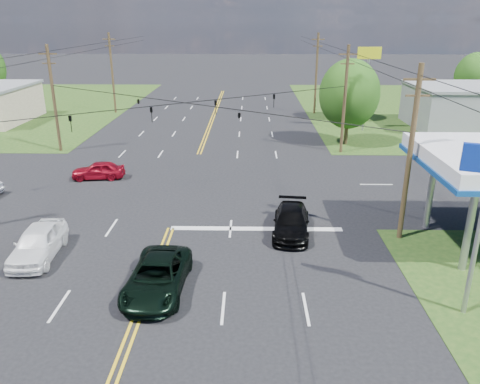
{
  "coord_description": "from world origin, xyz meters",
  "views": [
    {
      "loc": [
        4.55,
        -20.86,
        11.49
      ],
      "look_at": [
        4.01,
        6.0,
        1.56
      ],
      "focal_mm": 35.0,
      "sensor_mm": 36.0,
      "label": 1
    }
  ],
  "objects_px": {
    "pole_right_far": "(316,73)",
    "pickup_dkgreen": "(157,277)",
    "tree_far_r": "(476,76)",
    "pole_se": "(410,153)",
    "pole_left_far": "(112,72)",
    "pole_nw": "(54,98)",
    "suv_black": "(291,222)",
    "retail_ne": "(476,108)",
    "pole_ne": "(345,99)",
    "tree_right_b": "(350,85)",
    "pickup_white": "(38,243)",
    "tree_right_a": "(349,94)"
  },
  "relations": [
    {
      "from": "pole_nw",
      "to": "pole_right_far",
      "type": "distance_m",
      "value": 32.2
    },
    {
      "from": "tree_right_a",
      "to": "pickup_white",
      "type": "xyz_separation_m",
      "value": [
        -20.18,
        -23.63,
        -4.05
      ]
    },
    {
      "from": "tree_right_a",
      "to": "tree_far_r",
      "type": "xyz_separation_m",
      "value": [
        20.0,
        18.0,
        -0.33
      ]
    },
    {
      "from": "tree_right_b",
      "to": "pole_left_far",
      "type": "bearing_deg",
      "value": 172.28
    },
    {
      "from": "pole_right_far",
      "to": "tree_far_r",
      "type": "relative_size",
      "value": 1.31
    },
    {
      "from": "pole_se",
      "to": "pickup_white",
      "type": "relative_size",
      "value": 1.98
    },
    {
      "from": "pickup_dkgreen",
      "to": "pole_nw",
      "type": "bearing_deg",
      "value": 122.07
    },
    {
      "from": "pole_left_far",
      "to": "tree_right_a",
      "type": "height_order",
      "value": "pole_left_far"
    },
    {
      "from": "retail_ne",
      "to": "pole_right_far",
      "type": "height_order",
      "value": "pole_right_far"
    },
    {
      "from": "pole_left_far",
      "to": "suv_black",
      "type": "distance_m",
      "value": 41.85
    },
    {
      "from": "tree_far_r",
      "to": "pickup_dkgreen",
      "type": "relative_size",
      "value": 1.44
    },
    {
      "from": "retail_ne",
      "to": "suv_black",
      "type": "xyz_separation_m",
      "value": [
        -23.02,
        -28.5,
        -1.49
      ]
    },
    {
      "from": "retail_ne",
      "to": "pole_ne",
      "type": "height_order",
      "value": "pole_ne"
    },
    {
      "from": "pole_right_far",
      "to": "pickup_dkgreen",
      "type": "distance_m",
      "value": 44.73
    },
    {
      "from": "retail_ne",
      "to": "tree_right_b",
      "type": "relative_size",
      "value": 1.98
    },
    {
      "from": "tree_far_r",
      "to": "suv_black",
      "type": "height_order",
      "value": "tree_far_r"
    },
    {
      "from": "tree_right_b",
      "to": "suv_black",
      "type": "distance_m",
      "value": 34.05
    },
    {
      "from": "tree_right_b",
      "to": "pickup_white",
      "type": "relative_size",
      "value": 1.48
    },
    {
      "from": "retail_ne",
      "to": "pole_nw",
      "type": "xyz_separation_m",
      "value": [
        -43.0,
        -11.0,
        2.72
      ]
    },
    {
      "from": "tree_right_b",
      "to": "pickup_dkgreen",
      "type": "distance_m",
      "value": 42.04
    },
    {
      "from": "pickup_white",
      "to": "tree_right_a",
      "type": "bearing_deg",
      "value": 46.09
    },
    {
      "from": "retail_ne",
      "to": "tree_right_a",
      "type": "bearing_deg",
      "value": -153.43
    },
    {
      "from": "pole_se",
      "to": "pickup_dkgreen",
      "type": "relative_size",
      "value": 1.79
    },
    {
      "from": "tree_right_b",
      "to": "suv_black",
      "type": "relative_size",
      "value": 1.45
    },
    {
      "from": "pole_right_far",
      "to": "pickup_dkgreen",
      "type": "relative_size",
      "value": 1.88
    },
    {
      "from": "pole_ne",
      "to": "retail_ne",
      "type": "bearing_deg",
      "value": 32.91
    },
    {
      "from": "tree_far_r",
      "to": "tree_right_a",
      "type": "bearing_deg",
      "value": -138.01
    },
    {
      "from": "pickup_dkgreen",
      "to": "pickup_white",
      "type": "distance_m",
      "value": 7.35
    },
    {
      "from": "pole_right_far",
      "to": "pickup_white",
      "type": "xyz_separation_m",
      "value": [
        -19.18,
        -39.63,
        -4.35
      ]
    },
    {
      "from": "pole_nw",
      "to": "pole_left_far",
      "type": "distance_m",
      "value": 19.0
    },
    {
      "from": "pickup_dkgreen",
      "to": "suv_black",
      "type": "relative_size",
      "value": 1.08
    },
    {
      "from": "pole_left_far",
      "to": "pickup_white",
      "type": "relative_size",
      "value": 2.09
    },
    {
      "from": "pole_left_far",
      "to": "pickup_dkgreen",
      "type": "xyz_separation_m",
      "value": [
        13.5,
        -42.72,
        -4.43
      ]
    },
    {
      "from": "pickup_white",
      "to": "retail_ne",
      "type": "bearing_deg",
      "value": 37.74
    },
    {
      "from": "pole_ne",
      "to": "suv_black",
      "type": "height_order",
      "value": "pole_ne"
    },
    {
      "from": "pole_nw",
      "to": "suv_black",
      "type": "distance_m",
      "value": 26.89
    },
    {
      "from": "pole_se",
      "to": "tree_right_a",
      "type": "height_order",
      "value": "pole_se"
    },
    {
      "from": "pole_nw",
      "to": "pole_ne",
      "type": "height_order",
      "value": "same"
    },
    {
      "from": "pole_se",
      "to": "pole_nw",
      "type": "height_order",
      "value": "same"
    },
    {
      "from": "retail_ne",
      "to": "pickup_white",
      "type": "xyz_separation_m",
      "value": [
        -36.18,
        -31.63,
        -1.38
      ]
    },
    {
      "from": "pole_left_far",
      "to": "pole_right_far",
      "type": "relative_size",
      "value": 1.0
    },
    {
      "from": "pole_nw",
      "to": "suv_black",
      "type": "xyz_separation_m",
      "value": [
        19.98,
        -17.5,
        -4.2
      ]
    },
    {
      "from": "tree_right_b",
      "to": "tree_far_r",
      "type": "distance_m",
      "value": 18.5
    },
    {
      "from": "retail_ne",
      "to": "pole_se",
      "type": "xyz_separation_m",
      "value": [
        -17.0,
        -29.0,
        2.72
      ]
    },
    {
      "from": "pole_left_far",
      "to": "tree_far_r",
      "type": "xyz_separation_m",
      "value": [
        47.0,
        2.0,
        -0.62
      ]
    },
    {
      "from": "pole_se",
      "to": "pole_left_far",
      "type": "xyz_separation_m",
      "value": [
        -26.0,
        37.0,
        0.25
      ]
    },
    {
      "from": "tree_far_r",
      "to": "pickup_dkgreen",
      "type": "height_order",
      "value": "tree_far_r"
    },
    {
      "from": "retail_ne",
      "to": "pole_left_far",
      "type": "bearing_deg",
      "value": 169.46
    },
    {
      "from": "retail_ne",
      "to": "pickup_white",
      "type": "bearing_deg",
      "value": -138.83
    },
    {
      "from": "pole_ne",
      "to": "tree_right_a",
      "type": "xyz_separation_m",
      "value": [
        1.0,
        3.0,
        -0.05
      ]
    }
  ]
}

